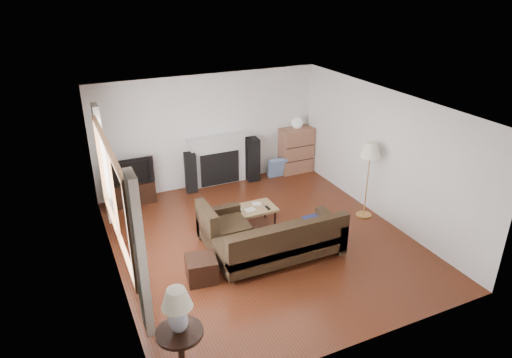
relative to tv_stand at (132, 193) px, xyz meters
name	(u,v)px	position (x,y,z in m)	size (l,w,h in m)	color
room	(263,178)	(1.83, -2.50, 1.02)	(5.10, 5.60, 2.54)	#552413
window	(113,193)	(-0.62, -2.70, 1.32)	(0.12, 2.74, 1.54)	brown
curtain_near	(140,257)	(-0.57, -4.22, 1.17)	(0.10, 0.35, 2.10)	#EDE6CF
curtain_far	(103,165)	(-0.57, -1.18, 1.17)	(0.10, 0.35, 2.10)	#EDE6CF
fireplace	(218,160)	(1.98, 0.14, 0.34)	(1.40, 0.26, 1.15)	white
tv_stand	(132,193)	(0.00, 0.00, 0.00)	(0.93, 0.42, 0.46)	black
television	(129,170)	(0.00, 0.00, 0.51)	(0.96, 0.13, 0.55)	black
speaker_left	(191,172)	(1.30, 0.05, 0.20)	(0.24, 0.29, 0.87)	black
speaker_right	(252,159)	(2.76, 0.04, 0.27)	(0.28, 0.33, 1.00)	black
bookshelf	(296,150)	(3.90, 0.03, 0.31)	(0.79, 0.38, 1.09)	#945E44
globe_lamp	(297,123)	(3.90, 0.03, 0.99)	(0.27, 0.27, 0.27)	white
sectional_sofa	(280,239)	(1.85, -3.11, 0.14)	(2.31, 1.69, 0.75)	black
coffee_table	(249,218)	(1.80, -1.93, -0.03)	(1.01, 0.55, 0.40)	olive
footstool	(201,269)	(0.48, -3.11, -0.04)	(0.46, 0.46, 0.38)	black
floor_lamp	(367,180)	(4.05, -2.48, 0.54)	(0.40, 0.40, 1.54)	#C99146
side_table	(181,354)	(-0.32, -4.80, 0.11)	(0.55, 0.55, 0.69)	black
table_lamp	(178,311)	(-0.32, -4.80, 0.74)	(0.35, 0.35, 0.57)	silver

